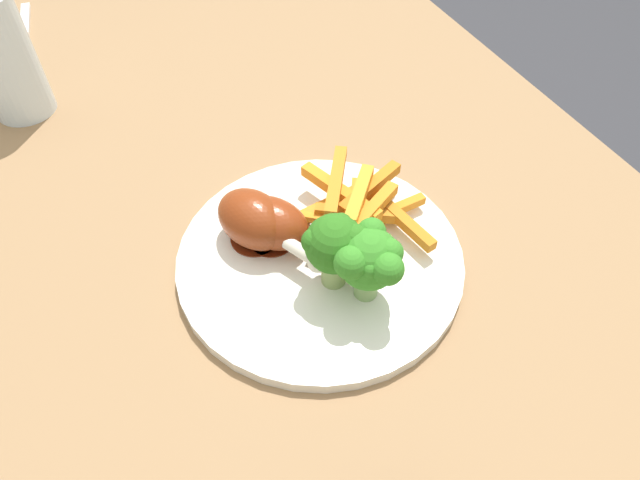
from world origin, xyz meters
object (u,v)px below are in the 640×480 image
object	(u,v)px
water_glass	(3,58)
dinner_plate	(320,259)
chicken_drumstick_far	(275,225)
fork	(24,36)
broccoli_floret_front	(336,245)
dining_table	(250,291)
broccoli_floret_middle	(370,260)
carrot_fries_pile	(357,208)
chicken_drumstick_near	(256,222)

from	to	relation	value
water_glass	dinner_plate	bearing A→B (deg)	-148.32
chicken_drumstick_far	fork	world-z (taller)	chicken_drumstick_far
dinner_plate	broccoli_floret_front	xyz separation A→B (m)	(-0.03, 0.00, 0.05)
dining_table	dinner_plate	xyz separation A→B (m)	(-0.07, -0.05, 0.10)
dinner_plate	broccoli_floret_middle	bearing A→B (deg)	-163.14
water_glass	fork	bearing A→B (deg)	-4.86
chicken_drumstick_far	fork	xyz separation A→B (m)	(0.50, 0.18, -0.03)
carrot_fries_pile	chicken_drumstick_far	world-z (taller)	chicken_drumstick_far
fork	dining_table	bearing A→B (deg)	24.95
dinner_plate	chicken_drumstick_near	xyz separation A→B (m)	(0.04, 0.04, 0.03)
dining_table	carrot_fries_pile	distance (m)	0.17
dining_table	chicken_drumstick_far	size ratio (longest dim) A/B	11.04
chicken_drumstick_far	fork	bearing A→B (deg)	19.38
fork	water_glass	size ratio (longest dim) A/B	1.36
chicken_drumstick_far	chicken_drumstick_near	bearing A→B (deg)	60.88
carrot_fries_pile	water_glass	world-z (taller)	water_glass
carrot_fries_pile	chicken_drumstick_far	size ratio (longest dim) A/B	1.31
broccoli_floret_front	carrot_fries_pile	distance (m)	0.08
broccoli_floret_front	water_glass	bearing A→B (deg)	29.51
broccoli_floret_middle	dining_table	bearing A→B (deg)	30.22
dining_table	chicken_drumstick_far	xyz separation A→B (m)	(-0.04, -0.02, 0.13)
chicken_drumstick_near	water_glass	size ratio (longest dim) A/B	0.86
water_glass	chicken_drumstick_far	bearing A→B (deg)	-149.72
broccoli_floret_middle	water_glass	distance (m)	0.48
chicken_drumstick_far	water_glass	distance (m)	0.38
dining_table	broccoli_floret_middle	distance (m)	0.21
chicken_drumstick_near	chicken_drumstick_far	distance (m)	0.02
dinner_plate	broccoli_floret_front	world-z (taller)	broccoli_floret_front
dinner_plate	carrot_fries_pile	world-z (taller)	carrot_fries_pile
chicken_drumstick_near	broccoli_floret_front	bearing A→B (deg)	-147.91
dining_table	dinner_plate	distance (m)	0.13
chicken_drumstick_far	water_glass	world-z (taller)	water_glass
fork	water_glass	distance (m)	0.19
broccoli_floret_front	chicken_drumstick_near	distance (m)	0.09
dinner_plate	water_glass	xyz separation A→B (m)	(0.36, 0.22, 0.06)
chicken_drumstick_far	water_glass	bearing A→B (deg)	30.28
carrot_fries_pile	water_glass	bearing A→B (deg)	38.81
dining_table	fork	size ratio (longest dim) A/B	6.41
dinner_plate	fork	xyz separation A→B (m)	(0.53, 0.21, -0.00)
dining_table	carrot_fries_pile	xyz separation A→B (m)	(-0.04, -0.10, 0.13)
dining_table	dinner_plate	size ratio (longest dim) A/B	4.67
dinner_plate	fork	world-z (taller)	dinner_plate
chicken_drumstick_far	broccoli_floret_front	bearing A→B (deg)	-154.68
chicken_drumstick_near	chicken_drumstick_far	world-z (taller)	chicken_drumstick_near
fork	carrot_fries_pile	bearing A→B (deg)	33.52
broccoli_floret_middle	chicken_drumstick_far	size ratio (longest dim) A/B	0.66
dining_table	chicken_drumstick_near	world-z (taller)	chicken_drumstick_near
broccoli_floret_middle	chicken_drumstick_near	xyz separation A→B (m)	(0.10, 0.06, -0.02)
carrot_fries_pile	fork	size ratio (longest dim) A/B	0.76
dinner_plate	water_glass	bearing A→B (deg)	31.68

